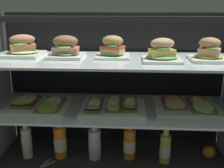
# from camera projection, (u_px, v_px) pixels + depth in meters

# --- Properties ---
(ground_plane) EXTENTS (6.00, 6.00, 0.02)m
(ground_plane) POSITION_uv_depth(u_px,v_px,m) (112.00, 166.00, 1.59)
(ground_plane) COLOR #4D3F43
(ground_plane) RESTS_ON ground
(case_base_deck) EXTENTS (1.39, 0.52, 0.03)m
(case_base_deck) POSITION_uv_depth(u_px,v_px,m) (112.00, 162.00, 1.59)
(case_base_deck) COLOR #323337
(case_base_deck) RESTS_ON ground
(case_frame) EXTENTS (1.39, 0.52, 0.85)m
(case_frame) POSITION_uv_depth(u_px,v_px,m) (114.00, 81.00, 1.61)
(case_frame) COLOR #333338
(case_frame) RESTS_ON ground
(riser_lower_tier) EXTENTS (1.33, 0.45, 0.31)m
(riser_lower_tier) POSITION_uv_depth(u_px,v_px,m) (112.00, 135.00, 1.54)
(riser_lower_tier) COLOR silver
(riser_lower_tier) RESTS_ON case_base_deck
(shelf_lower_glass) EXTENTS (1.34, 0.47, 0.01)m
(shelf_lower_glass) POSITION_uv_depth(u_px,v_px,m) (112.00, 109.00, 1.50)
(shelf_lower_glass) COLOR silver
(shelf_lower_glass) RESTS_ON riser_lower_tier
(riser_upper_tier) EXTENTS (1.33, 0.45, 0.26)m
(riser_upper_tier) POSITION_uv_depth(u_px,v_px,m) (112.00, 85.00, 1.46)
(riser_upper_tier) COLOR silver
(riser_upper_tier) RESTS_ON shelf_lower_glass
(shelf_upper_glass) EXTENTS (1.34, 0.47, 0.01)m
(shelf_upper_glass) POSITION_uv_depth(u_px,v_px,m) (112.00, 60.00, 1.42)
(shelf_upper_glass) COLOR silver
(shelf_upper_glass) RESTS_ON riser_upper_tier
(plated_roll_sandwich_near_right_corner) EXTENTS (0.20, 0.20, 0.12)m
(plated_roll_sandwich_near_right_corner) POSITION_uv_depth(u_px,v_px,m) (23.00, 48.00, 1.49)
(plated_roll_sandwich_near_right_corner) COLOR white
(plated_roll_sandwich_near_right_corner) RESTS_ON shelf_upper_glass
(plated_roll_sandwich_center) EXTENTS (0.19, 0.19, 0.12)m
(plated_roll_sandwich_center) POSITION_uv_depth(u_px,v_px,m) (66.00, 49.00, 1.45)
(plated_roll_sandwich_center) COLOR white
(plated_roll_sandwich_center) RESTS_ON shelf_upper_glass
(plated_roll_sandwich_near_left_corner) EXTENTS (0.18, 0.18, 0.12)m
(plated_roll_sandwich_near_left_corner) POSITION_uv_depth(u_px,v_px,m) (113.00, 49.00, 1.45)
(plated_roll_sandwich_near_left_corner) COLOR white
(plated_roll_sandwich_near_left_corner) RESTS_ON shelf_upper_glass
(plated_roll_sandwich_left_of_center) EXTENTS (0.19, 0.19, 0.12)m
(plated_roll_sandwich_left_of_center) POSITION_uv_depth(u_px,v_px,m) (162.00, 53.00, 1.36)
(plated_roll_sandwich_left_of_center) COLOR white
(plated_roll_sandwich_left_of_center) RESTS_ON shelf_upper_glass
(plated_roll_sandwich_mid_left) EXTENTS (0.18, 0.18, 0.12)m
(plated_roll_sandwich_mid_left) POSITION_uv_depth(u_px,v_px,m) (209.00, 52.00, 1.36)
(plated_roll_sandwich_mid_left) COLOR white
(plated_roll_sandwich_mid_left) RESTS_ON shelf_upper_glass
(open_sandwich_tray_far_left) EXTENTS (0.34, 0.31, 0.06)m
(open_sandwich_tray_far_left) POSITION_uv_depth(u_px,v_px,m) (39.00, 104.00, 1.49)
(open_sandwich_tray_far_left) COLOR white
(open_sandwich_tray_far_left) RESTS_ON shelf_lower_glass
(open_sandwich_tray_left_of_center) EXTENTS (0.34, 0.30, 0.06)m
(open_sandwich_tray_left_of_center) POSITION_uv_depth(u_px,v_px,m) (113.00, 106.00, 1.46)
(open_sandwich_tray_left_of_center) COLOR white
(open_sandwich_tray_left_of_center) RESTS_ON shelf_lower_glass
(open_sandwich_tray_mid_left) EXTENTS (0.34, 0.30, 0.06)m
(open_sandwich_tray_mid_left) POSITION_uv_depth(u_px,v_px,m) (187.00, 105.00, 1.48)
(open_sandwich_tray_mid_left) COLOR white
(open_sandwich_tray_mid_left) RESTS_ON shelf_lower_glass
(juice_bottle_near_post) EXTENTS (0.06, 0.06, 0.24)m
(juice_bottle_near_post) POSITION_uv_depth(u_px,v_px,m) (27.00, 142.00, 1.59)
(juice_bottle_near_post) COLOR white
(juice_bottle_near_post) RESTS_ON case_base_deck
(juice_bottle_back_left) EXTENTS (0.07, 0.07, 0.24)m
(juice_bottle_back_left) POSITION_uv_depth(u_px,v_px,m) (60.00, 141.00, 1.59)
(juice_bottle_back_left) COLOR orange
(juice_bottle_back_left) RESTS_ON case_base_deck
(juice_bottle_front_middle) EXTENTS (0.07, 0.07, 0.23)m
(juice_bottle_front_middle) POSITION_uv_depth(u_px,v_px,m) (95.00, 143.00, 1.58)
(juice_bottle_front_middle) COLOR white
(juice_bottle_front_middle) RESTS_ON case_base_deck
(juice_bottle_front_fourth) EXTENTS (0.07, 0.07, 0.23)m
(juice_bottle_front_fourth) POSITION_uv_depth(u_px,v_px,m) (129.00, 143.00, 1.58)
(juice_bottle_front_fourth) COLOR orange
(juice_bottle_front_fourth) RESTS_ON case_base_deck
(juice_bottle_front_second) EXTENTS (0.06, 0.06, 0.21)m
(juice_bottle_front_second) POSITION_uv_depth(u_px,v_px,m) (165.00, 148.00, 1.54)
(juice_bottle_front_second) COLOR #B7D047
(juice_bottle_front_second) RESTS_ON case_base_deck
(orange_fruit_beside_bottles) EXTENTS (0.07, 0.07, 0.07)m
(orange_fruit_beside_bottles) POSITION_uv_depth(u_px,v_px,m) (209.00, 152.00, 1.60)
(orange_fruit_beside_bottles) COLOR orange
(orange_fruit_beside_bottles) RESTS_ON case_base_deck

